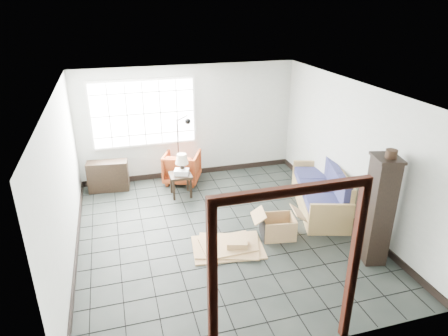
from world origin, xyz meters
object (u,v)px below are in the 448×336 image
object	(u,v)px
side_table	(181,178)
tall_shelf	(379,209)
futon_sofa	(323,193)
armchair	(182,165)

from	to	relation	value
side_table	tall_shelf	world-z (taller)	tall_shelf
futon_sofa	armchair	distance (m)	3.21
side_table	tall_shelf	distance (m)	4.06
armchair	side_table	bearing A→B (deg)	99.99
futon_sofa	side_table	bearing A→B (deg)	169.75
armchair	tall_shelf	world-z (taller)	tall_shelf
futon_sofa	tall_shelf	world-z (taller)	tall_shelf
futon_sofa	tall_shelf	size ratio (longest dim) A/B	1.23
futon_sofa	tall_shelf	xyz separation A→B (m)	(-0.06, -1.75, 0.58)
futon_sofa	side_table	distance (m)	2.96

